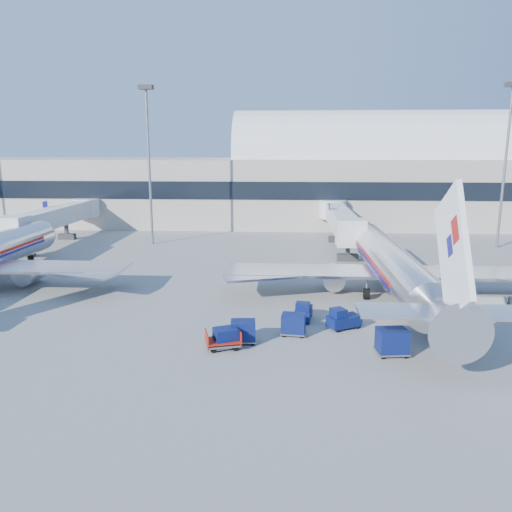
# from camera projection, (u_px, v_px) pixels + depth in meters

# --- Properties ---
(ground) EXTENTS (260.00, 260.00, 0.00)m
(ground) POSITION_uv_depth(u_px,v_px,m) (287.00, 309.00, 43.86)
(ground) COLOR gray
(ground) RESTS_ON ground
(terminal) EXTENTS (170.00, 28.15, 21.00)m
(terminal) POSITION_uv_depth(u_px,v_px,m) (218.00, 182.00, 97.70)
(terminal) COLOR #B2AA9E
(terminal) RESTS_ON ground
(airliner_main) EXTENTS (32.00, 37.26, 12.07)m
(airliner_main) POSITION_uv_depth(u_px,v_px,m) (394.00, 267.00, 47.07)
(airliner_main) COLOR silver
(airliner_main) RESTS_ON ground
(jetbridge_near) EXTENTS (4.40, 27.50, 6.25)m
(jetbridge_near) POSITION_uv_depth(u_px,v_px,m) (339.00, 218.00, 72.67)
(jetbridge_near) COLOR silver
(jetbridge_near) RESTS_ON ground
(jetbridge_mid) EXTENTS (4.40, 27.50, 6.25)m
(jetbridge_mid) POSITION_uv_depth(u_px,v_px,m) (59.00, 216.00, 75.11)
(jetbridge_mid) COLOR silver
(jetbridge_mid) RESTS_ON ground
(mast_west) EXTENTS (2.00, 1.20, 22.60)m
(mast_west) POSITION_uv_depth(u_px,v_px,m) (148.00, 142.00, 71.20)
(mast_west) COLOR slate
(mast_west) RESTS_ON ground
(mast_east) EXTENTS (2.00, 1.20, 22.60)m
(mast_east) POSITION_uv_depth(u_px,v_px,m) (507.00, 142.00, 68.30)
(mast_east) COLOR slate
(mast_east) RESTS_ON ground
(barrier_near) EXTENTS (3.00, 0.55, 0.90)m
(barrier_near) POSITION_uv_depth(u_px,v_px,m) (488.00, 301.00, 44.68)
(barrier_near) COLOR #9E9E96
(barrier_near) RESTS_ON ground
(tug_lead) EXTENTS (2.90, 2.38, 1.69)m
(tug_lead) POSITION_uv_depth(u_px,v_px,m) (343.00, 319.00, 39.07)
(tug_lead) COLOR #091449
(tug_lead) RESTS_ON ground
(tug_right) EXTENTS (2.27, 1.88, 1.32)m
(tug_right) POSITION_uv_depth(u_px,v_px,m) (447.00, 326.00, 37.97)
(tug_right) COLOR #091449
(tug_right) RESTS_ON ground
(tug_left) EXTENTS (1.64, 2.70, 1.66)m
(tug_left) POSITION_uv_depth(u_px,v_px,m) (303.00, 312.00, 40.94)
(tug_left) COLOR #091449
(tug_left) RESTS_ON ground
(cart_train_a) EXTENTS (2.00, 1.62, 1.63)m
(cart_train_a) POSITION_uv_depth(u_px,v_px,m) (293.00, 324.00, 37.68)
(cart_train_a) COLOR #091449
(cart_train_a) RESTS_ON ground
(cart_train_b) EXTENTS (1.99, 1.58, 1.65)m
(cart_train_b) POSITION_uv_depth(u_px,v_px,m) (243.00, 331.00, 36.19)
(cart_train_b) COLOR #091449
(cart_train_b) RESTS_ON ground
(cart_train_c) EXTENTS (2.06, 1.86, 1.48)m
(cart_train_c) POSITION_uv_depth(u_px,v_px,m) (226.00, 338.00, 35.20)
(cart_train_c) COLOR #091449
(cart_train_c) RESTS_ON ground
(cart_solo_near) EXTENTS (2.28, 1.85, 1.85)m
(cart_solo_near) POSITION_uv_depth(u_px,v_px,m) (392.00, 341.00, 33.98)
(cart_solo_near) COLOR #091449
(cart_solo_near) RESTS_ON ground
(cart_solo_far) EXTENTS (1.79, 1.40, 1.52)m
(cart_solo_far) POSITION_uv_depth(u_px,v_px,m) (476.00, 326.00, 37.44)
(cart_solo_far) COLOR #091449
(cart_solo_far) RESTS_ON ground
(cart_open_red) EXTENTS (2.80, 2.31, 0.65)m
(cart_open_red) POSITION_uv_depth(u_px,v_px,m) (223.00, 342.00, 35.22)
(cart_open_red) COLOR slate
(cart_open_red) RESTS_ON ground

